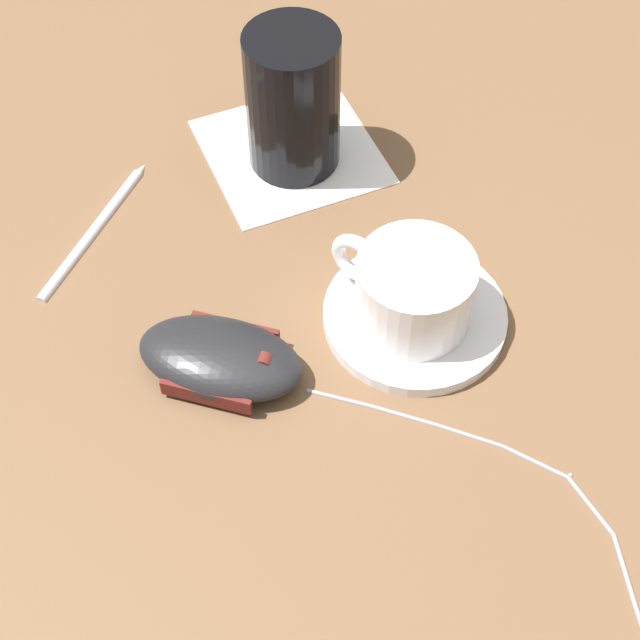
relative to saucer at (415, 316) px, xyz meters
The scene contains 8 objects.
ground_plane 0.09m from the saucer, 159.90° to the right, with size 3.00×3.00×0.00m, color brown.
saucer is the anchor object (origin of this frame).
coffee_cup 0.03m from the saucer, 120.04° to the right, with size 0.11×0.08×0.06m.
computer_mouse 0.14m from the saucer, 120.86° to the right, with size 0.13×0.11×0.03m.
mouse_cable 0.17m from the saucer, 25.71° to the right, with size 0.33×0.11×0.00m.
napkin_under_glass 0.20m from the saucer, 159.37° to the left, with size 0.14×0.14×0.00m, color white.
drinking_glass 0.20m from the saucer, 159.66° to the left, with size 0.07×0.07×0.12m, color black.
pen 0.26m from the saucer, 158.32° to the right, with size 0.06×0.15×0.01m.
Camera 1 is at (0.32, -0.33, 0.57)m, focal length 55.00 mm.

